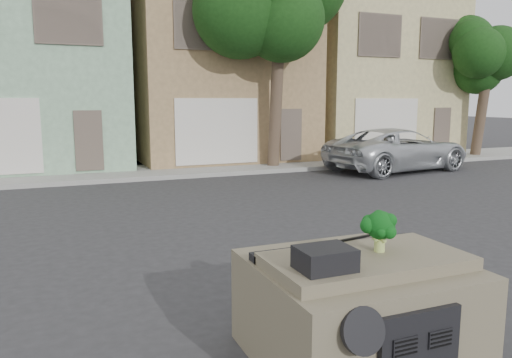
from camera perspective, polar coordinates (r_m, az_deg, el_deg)
ground_plane at (r=7.93m, az=-1.07°, el=-10.01°), size 120.00×120.00×0.00m
sidewalk at (r=17.87m, az=-13.46°, el=0.70°), size 40.00×3.00×0.15m
townhouse_mint at (r=21.53m, az=-25.01°, el=11.36°), size 7.20×8.20×7.55m
townhouse_tan at (r=22.54m, az=-5.18°, el=12.01°), size 7.20×8.20×7.55m
townhouse_beige at (r=25.79m, az=11.27°, el=11.49°), size 7.20×8.20×7.55m
silver_pickup at (r=19.17m, az=15.82°, el=0.93°), size 5.95×3.40×1.56m
tree_near at (r=18.55m, az=2.33°, el=14.16°), size 4.40×4.00×8.50m
tree_far at (r=24.41m, az=24.44°, el=9.20°), size 3.20×3.00×6.00m
car_dashboard at (r=5.23m, az=11.37°, el=-13.93°), size 2.00×1.80×1.12m
instrument_hump at (r=4.43m, az=7.87°, el=-9.00°), size 0.48×0.38×0.20m
wiper_arm at (r=5.49m, az=11.79°, el=-6.52°), size 0.69×0.15×0.02m
broccoli at (r=5.02m, az=14.00°, el=-5.77°), size 0.45×0.45×0.41m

